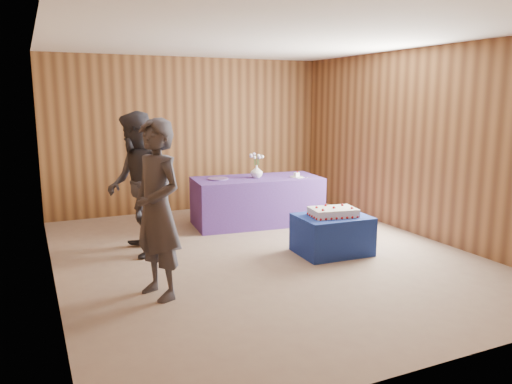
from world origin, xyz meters
TOP-DOWN VIEW (x-y plane):
  - ground at (0.00, 0.00)m, footprint 6.00×6.00m
  - room_shell at (0.00, 0.00)m, footprint 5.04×6.04m
  - cake_table at (0.85, -0.31)m, footprint 0.93×0.74m
  - serving_table at (0.62, 1.51)m, footprint 2.08×1.10m
  - sheet_cake at (0.85, -0.33)m, footprint 0.66×0.50m
  - vase at (0.61, 1.50)m, footprint 0.22×0.22m
  - flower_spray at (0.61, 1.50)m, footprint 0.24×0.24m
  - platter at (-0.00, 1.61)m, footprint 0.37×0.37m
  - plate at (1.22, 1.29)m, footprint 0.23×0.23m
  - cake_slice at (1.22, 1.29)m, footprint 0.09×0.08m
  - knife at (1.29, 1.17)m, footprint 0.26×0.05m
  - guest_left at (-1.54, -0.79)m, footprint 0.63×0.77m
  - guest_right at (-1.43, 0.69)m, footprint 0.74×0.92m

SIDE VIEW (x-z plane):
  - ground at x=0.00m, z-range 0.00..0.00m
  - cake_table at x=0.85m, z-range 0.00..0.50m
  - serving_table at x=0.62m, z-range 0.00..0.75m
  - sheet_cake at x=0.85m, z-range 0.48..0.62m
  - knife at x=1.29m, z-range 0.75..0.75m
  - plate at x=1.22m, z-range 0.75..0.76m
  - platter at x=0.00m, z-range 0.75..0.77m
  - cake_slice at x=1.22m, z-range 0.75..0.84m
  - vase at x=0.61m, z-range 0.75..0.95m
  - guest_left at x=-1.54m, z-range 0.00..1.81m
  - guest_right at x=-1.43m, z-range 0.00..1.84m
  - flower_spray at x=0.61m, z-range 1.01..1.20m
  - room_shell at x=0.00m, z-range 0.44..3.16m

